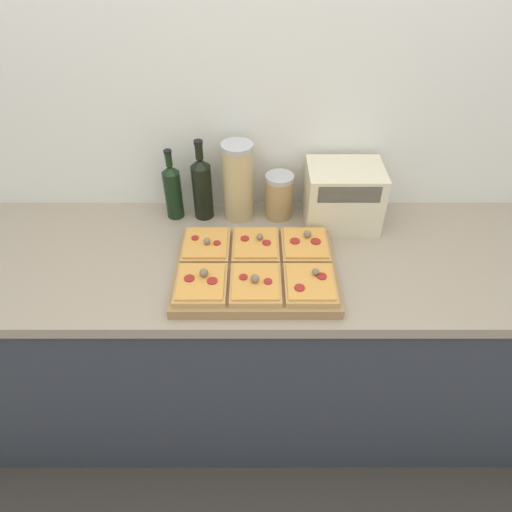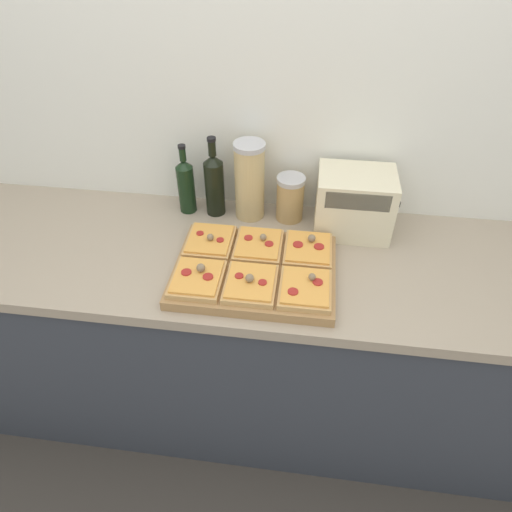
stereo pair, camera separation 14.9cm
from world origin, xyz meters
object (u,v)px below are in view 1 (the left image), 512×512
object	(u,v)px
grain_jar_short	(279,196)
toaster_oven	(343,196)
grain_jar_tall	(238,182)
wine_bottle	(203,187)
olive_oil_bottle	(173,190)
cutting_board	(256,271)

from	to	relation	value
grain_jar_short	toaster_oven	xyz separation A→B (m)	(0.23, -0.04, 0.03)
grain_jar_tall	wine_bottle	bearing A→B (deg)	-180.00
wine_bottle	grain_jar_tall	xyz separation A→B (m)	(0.13, 0.00, 0.02)
wine_bottle	grain_jar_short	xyz separation A→B (m)	(0.28, -0.00, -0.04)
wine_bottle	toaster_oven	distance (m)	0.52
grain_jar_tall	toaster_oven	distance (m)	0.38
olive_oil_bottle	cutting_board	bearing A→B (deg)	-47.68
wine_bottle	toaster_oven	xyz separation A→B (m)	(0.51, -0.04, -0.01)
cutting_board	wine_bottle	world-z (taller)	wine_bottle
wine_bottle	cutting_board	bearing A→B (deg)	-59.66
wine_bottle	grain_jar_tall	size ratio (longest dim) A/B	1.04
cutting_board	grain_jar_short	world-z (taller)	grain_jar_short
olive_oil_bottle	toaster_oven	size ratio (longest dim) A/B	0.94
olive_oil_bottle	wine_bottle	bearing A→B (deg)	0.00
grain_jar_tall	toaster_oven	bearing A→B (deg)	-6.06
grain_jar_tall	toaster_oven	world-z (taller)	grain_jar_tall
grain_jar_tall	toaster_oven	xyz separation A→B (m)	(0.38, -0.04, -0.04)
toaster_oven	olive_oil_bottle	bearing A→B (deg)	176.28
cutting_board	wine_bottle	distance (m)	0.41
grain_jar_tall	grain_jar_short	world-z (taller)	grain_jar_tall
grain_jar_short	wine_bottle	bearing A→B (deg)	180.00
olive_oil_bottle	grain_jar_tall	xyz separation A→B (m)	(0.24, 0.00, 0.04)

